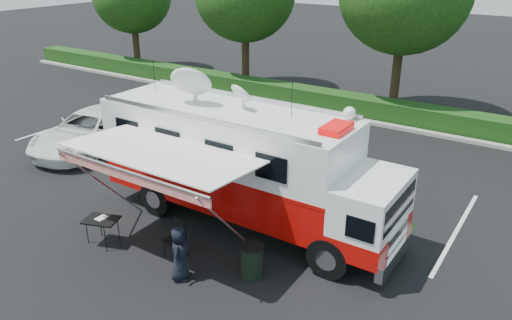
{
  "coord_description": "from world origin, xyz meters",
  "views": [
    {
      "loc": [
        7.59,
        -10.98,
        7.73
      ],
      "look_at": [
        0.0,
        0.5,
        1.9
      ],
      "focal_mm": 35.0,
      "sensor_mm": 36.0,
      "label": 1
    }
  ],
  "objects": [
    {
      "name": "ground_plane",
      "position": [
        0.0,
        0.0,
        0.0
      ],
      "size": [
        120.0,
        120.0,
        0.0
      ],
      "primitive_type": "plane",
      "color": "black",
      "rests_on": "ground"
    },
    {
      "name": "back_border",
      "position": [
        1.14,
        12.9,
        5.0
      ],
      "size": [
        60.0,
        6.14,
        8.87
      ],
      "color": "#9E998E",
      "rests_on": "ground_plane"
    },
    {
      "name": "stall_lines",
      "position": [
        -0.5,
        3.0,
        0.0
      ],
      "size": [
        24.12,
        5.5,
        0.01
      ],
      "color": "silver",
      "rests_on": "ground_plane"
    },
    {
      "name": "command_truck",
      "position": [
        -0.08,
        -0.0,
        1.92
      ],
      "size": [
        9.33,
        2.57,
        4.48
      ],
      "color": "black",
      "rests_on": "ground_plane"
    },
    {
      "name": "awning",
      "position": [
        -0.92,
        -2.67,
        2.89
      ],
      "size": [
        5.1,
        2.63,
        3.08
      ],
      "color": "white",
      "rests_on": "ground_plane"
    },
    {
      "name": "white_suv",
      "position": [
        -8.92,
        1.55,
        0.0
      ],
      "size": [
        3.68,
        6.09,
        1.58
      ],
      "primitive_type": "imported",
      "rotation": [
        0.0,
        0.0,
        0.2
      ],
      "color": "white",
      "rests_on": "ground_plane"
    },
    {
      "name": "person",
      "position": [
        0.2,
        -3.25,
        0.0
      ],
      "size": [
        0.7,
        0.84,
        1.48
      ],
      "primitive_type": "imported",
      "rotation": [
        0.0,
        0.0,
        1.94
      ],
      "color": "black",
      "rests_on": "ground_plane"
    },
    {
      "name": "folding_table",
      "position": [
        -2.72,
        -3.23,
        0.74
      ],
      "size": [
        1.09,
        0.93,
        0.79
      ],
      "color": "black",
      "rests_on": "ground_plane"
    },
    {
      "name": "folding_chair",
      "position": [
        -0.6,
        -2.46,
        0.62
      ],
      "size": [
        0.59,
        0.61,
        1.05
      ],
      "color": "black",
      "rests_on": "ground_plane"
    },
    {
      "name": "trash_bin",
      "position": [
        1.65,
        -2.18,
        0.46
      ],
      "size": [
        0.62,
        0.62,
        0.92
      ],
      "color": "black",
      "rests_on": "ground_plane"
    }
  ]
}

